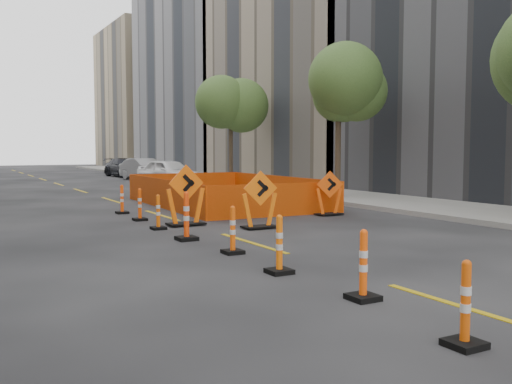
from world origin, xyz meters
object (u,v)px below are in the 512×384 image
channelizer_2 (363,265)px  parked_car_near (169,172)px  channelizer_1 (466,304)px  channelizer_3 (279,244)px  channelizer_4 (233,230)px  chevron_sign_center (260,200)px  channelizer_8 (122,199)px  chevron_sign_right (329,193)px  chevron_sign_left (186,195)px  parked_car_mid (144,169)px  channelizer_7 (140,204)px  parked_car_far (125,167)px  channelizer_6 (158,212)px  channelizer_5 (186,216)px

channelizer_2 → parked_car_near: bearing=75.8°
channelizer_1 → channelizer_3: size_ratio=0.94×
channelizer_4 → chevron_sign_center: bearing=52.2°
channelizer_8 → chevron_sign_right: chevron_sign_right is taller
chevron_sign_left → parked_car_mid: size_ratio=0.38×
channelizer_2 → channelizer_8: size_ratio=1.06×
channelizer_2 → channelizer_7: channelizer_2 is taller
channelizer_1 → channelizer_8: (0.27, 14.08, -0.00)m
channelizer_1 → chevron_sign_center: 9.27m
channelizer_7 → parked_car_far: (6.95, 25.89, 0.21)m
channelizer_7 → chevron_sign_center: (2.27, -3.15, 0.29)m
channelizer_6 → chevron_sign_right: size_ratio=0.65×
chevron_sign_left → chevron_sign_right: size_ratio=1.19×
channelizer_5 → channelizer_6: 2.02m
chevron_sign_left → parked_car_near: 17.03m
channelizer_1 → chevron_sign_left: bearing=84.5°
channelizer_2 → chevron_sign_left: chevron_sign_left is taller
chevron_sign_left → chevron_sign_center: bearing=-45.6°
channelizer_6 → parked_car_far: (7.09, 27.90, 0.23)m
chevron_sign_center → parked_car_far: 29.42m
parked_car_far → chevron_sign_right: bearing=-98.0°
channelizer_5 → parked_car_near: parked_car_near is taller
channelizer_3 → parked_car_near: (6.33, 22.50, 0.26)m
channelizer_2 → chevron_sign_right: chevron_sign_right is taller
channelizer_5 → channelizer_8: 6.04m
channelizer_2 → channelizer_4: bearing=90.3°
channelizer_4 → chevron_sign_center: size_ratio=0.63×
channelizer_4 → parked_car_near: parked_car_near is taller
parked_car_far → channelizer_7: bearing=-110.3°
channelizer_3 → parked_car_mid: bearing=76.5°
channelizer_4 → channelizer_6: bearing=92.3°
channelizer_7 → parked_car_far: bearing=75.0°
channelizer_8 → parked_car_mid: (6.76, 18.68, 0.26)m
channelizer_1 → channelizer_2: bearing=82.1°
channelizer_8 → channelizer_7: bearing=-91.1°
channelizer_6 → channelizer_1: bearing=-90.5°
parked_car_far → channelizer_2: bearing=-106.1°
channelizer_4 → channelizer_6: 4.03m
channelizer_2 → channelizer_1: bearing=-97.9°
channelizer_6 → parked_car_near: (6.37, 16.46, 0.30)m
chevron_sign_left → parked_car_far: (6.18, 27.57, -0.15)m
channelizer_3 → parked_car_near: parked_car_near is taller
channelizer_8 → parked_car_near: bearing=63.5°
channelizer_6 → parked_car_mid: bearing=73.0°
channelizer_6 → chevron_sign_left: bearing=19.9°
chevron_sign_center → chevron_sign_right: bearing=35.4°
channelizer_2 → channelizer_3: (-0.15, 2.01, 0.00)m
channelizer_3 → channelizer_5: size_ratio=0.89×
channelizer_8 → channelizer_2: bearing=-89.9°
channelizer_8 → chevron_sign_center: 5.63m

